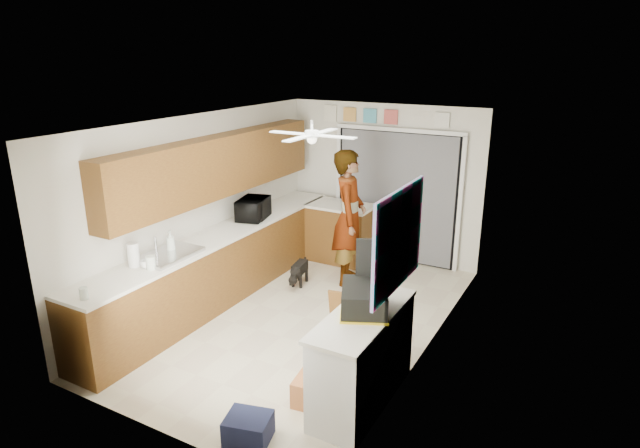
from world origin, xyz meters
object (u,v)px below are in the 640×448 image
at_px(navy_crate, 248,428).
at_px(dog, 300,272).
at_px(man, 349,218).
at_px(soap_bottle, 171,242).
at_px(cardboard_box, 317,392).
at_px(paper_towel_roll, 133,255).
at_px(cup, 146,264).
at_px(suitcase, 364,298).
at_px(microwave, 253,209).

distance_m(navy_crate, dog, 3.32).
distance_m(man, dog, 1.08).
relative_size(soap_bottle, man, 0.14).
bearing_deg(man, cardboard_box, -179.46).
distance_m(paper_towel_roll, man, 3.05).
bearing_deg(cup, suitcase, 5.46).
xyz_separation_m(microwave, soap_bottle, (-0.07, -1.60, -0.01)).
bearing_deg(navy_crate, microwave, 124.33).
bearing_deg(microwave, man, -79.94).
bearing_deg(cup, navy_crate, -22.59).
bearing_deg(suitcase, cardboard_box, -157.25).
distance_m(cup, paper_towel_roll, 0.18).
bearing_deg(man, soap_bottle, 129.28).
bearing_deg(paper_towel_roll, soap_bottle, 83.10).
bearing_deg(man, microwave, 95.49).
bearing_deg(soap_bottle, dog, 66.42).
bearing_deg(suitcase, paper_towel_roll, 161.39).
xyz_separation_m(microwave, paper_towel_roll, (-0.13, -2.13, -0.01)).
xyz_separation_m(suitcase, navy_crate, (-0.61, -1.07, -0.94)).
distance_m(cup, man, 2.96).
bearing_deg(suitcase, man, 94.42).
xyz_separation_m(microwave, cardboard_box, (2.28, -2.20, -0.96)).
height_order(man, dog, man).
height_order(cardboard_box, dog, dog).
height_order(paper_towel_roll, suitcase, paper_towel_roll).
bearing_deg(soap_bottle, man, 58.86).
relative_size(soap_bottle, paper_towel_roll, 1.01).
bearing_deg(dog, man, 29.45).
xyz_separation_m(paper_towel_roll, dog, (0.82, 2.26, -0.89)).
height_order(soap_bottle, cup, soap_bottle).
distance_m(cup, suitcase, 2.59).
bearing_deg(soap_bottle, microwave, 87.62).
distance_m(paper_towel_roll, navy_crate, 2.46).
bearing_deg(cardboard_box, navy_crate, -111.60).
distance_m(cardboard_box, dog, 2.82).
bearing_deg(paper_towel_roll, microwave, 86.51).
bearing_deg(cardboard_box, dog, 124.25).
distance_m(suitcase, dog, 2.89).
relative_size(paper_towel_roll, dog, 0.58).
bearing_deg(dog, soap_bottle, -122.88).
height_order(cup, man, man).
relative_size(navy_crate, dog, 0.81).
bearing_deg(cardboard_box, man, 110.12).
distance_m(suitcase, navy_crate, 1.55).
bearing_deg(dog, microwave, -178.34).
bearing_deg(man, paper_towel_roll, 133.34).
height_order(microwave, soap_bottle, microwave).
bearing_deg(cardboard_box, paper_towel_roll, 178.33).
xyz_separation_m(soap_bottle, cup, (0.09, -0.49, -0.09)).
relative_size(cup, navy_crate, 0.30).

